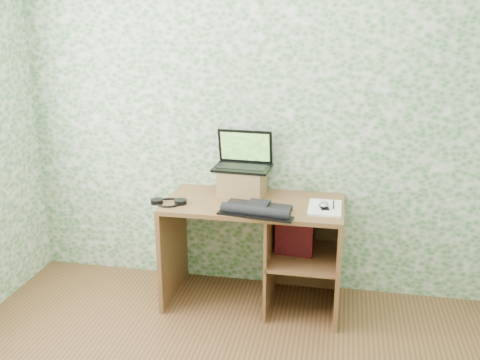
% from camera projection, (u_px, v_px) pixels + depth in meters
% --- Properties ---
extents(wall_back, '(3.50, 0.00, 3.50)m').
position_uv_depth(wall_back, '(262.00, 113.00, 3.73)').
color(wall_back, white).
rests_on(wall_back, ground).
extents(desk, '(1.20, 0.60, 0.75)m').
position_uv_depth(desk, '(265.00, 238.00, 3.69)').
color(desk, brown).
rests_on(desk, floor).
extents(riser, '(0.32, 0.27, 0.18)m').
position_uv_depth(riser, '(242.00, 182.00, 3.73)').
color(riser, olive).
rests_on(riser, desk).
extents(laptop, '(0.40, 0.29, 0.26)m').
position_uv_depth(laptop, '(243.00, 159.00, 3.72)').
color(laptop, black).
rests_on(laptop, riser).
extents(keyboard, '(0.49, 0.30, 0.07)m').
position_uv_depth(keyboard, '(257.00, 209.00, 3.40)').
color(keyboard, black).
rests_on(keyboard, desk).
extents(headphones, '(0.24, 0.20, 0.03)m').
position_uv_depth(headphones, '(169.00, 202.00, 3.57)').
color(headphones, black).
rests_on(headphones, desk).
extents(notepad, '(0.21, 0.30, 0.01)m').
position_uv_depth(notepad, '(325.00, 208.00, 3.47)').
color(notepad, white).
rests_on(notepad, desk).
extents(mouse, '(0.08, 0.11, 0.03)m').
position_uv_depth(mouse, '(324.00, 206.00, 3.44)').
color(mouse, '#B2B2B4').
rests_on(mouse, notepad).
extents(pen, '(0.01, 0.15, 0.01)m').
position_uv_depth(pen, '(334.00, 204.00, 3.50)').
color(pen, black).
rests_on(pen, notepad).
extents(red_box, '(0.26, 0.10, 0.30)m').
position_uv_depth(red_box, '(295.00, 234.00, 3.61)').
color(red_box, maroon).
rests_on(red_box, desk).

